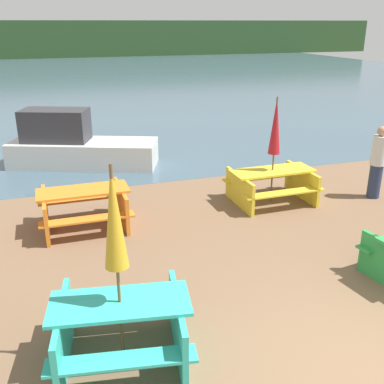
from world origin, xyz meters
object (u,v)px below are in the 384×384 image
object	(u,v)px
picnic_table_teal	(121,325)
boat	(76,146)
umbrella_crimson	(275,127)
umbrella_gold	(114,219)
picnic_table_orange	(84,205)
picnic_table_yellow	(272,183)
person	(378,162)

from	to	relation	value
picnic_table_teal	boat	distance (m)	8.21
umbrella_crimson	umbrella_gold	world-z (taller)	umbrella_gold
picnic_table_orange	picnic_table_yellow	distance (m)	4.14
picnic_table_teal	umbrella_crimson	size ratio (longest dim) A/B	0.78
boat	person	size ratio (longest dim) A/B	2.54
picnic_table_orange	umbrella_gold	distance (m)	4.16
picnic_table_teal	picnic_table_yellow	world-z (taller)	picnic_table_teal
picnic_table_yellow	umbrella_crimson	distance (m)	1.27
umbrella_crimson	umbrella_gold	xyz separation A→B (m)	(-4.09, -4.00, 0.12)
umbrella_gold	boat	bearing A→B (deg)	88.90
boat	picnic_table_yellow	bearing A→B (deg)	-25.46
picnic_table_yellow	umbrella_gold	world-z (taller)	umbrella_gold
boat	person	world-z (taller)	person
picnic_table_orange	boat	bearing A→B (deg)	87.28
picnic_table_teal	picnic_table_yellow	distance (m)	5.72
picnic_table_orange	picnic_table_yellow	world-z (taller)	picnic_table_orange
picnic_table_orange	picnic_table_teal	bearing A→B (deg)	-89.33
picnic_table_orange	boat	world-z (taller)	boat
person	umbrella_crimson	bearing A→B (deg)	168.13
picnic_table_yellow	person	world-z (taller)	person
picnic_table_orange	person	xyz separation A→B (m)	(6.53, -0.43, 0.37)
picnic_table_teal	person	bearing A→B (deg)	28.36
picnic_table_teal	umbrella_crimson	bearing A→B (deg)	44.36
picnic_table_orange	person	distance (m)	6.55
umbrella_crimson	umbrella_gold	distance (m)	5.72
umbrella_gold	person	size ratio (longest dim) A/B	1.47
umbrella_gold	picnic_table_teal	bearing A→B (deg)	26.57
picnic_table_orange	umbrella_crimson	size ratio (longest dim) A/B	0.74
umbrella_crimson	person	distance (m)	2.60
picnic_table_yellow	umbrella_gold	bearing A→B (deg)	-135.64
umbrella_gold	boat	world-z (taller)	umbrella_gold
picnic_table_orange	boat	xyz separation A→B (m)	(0.20, 4.28, 0.10)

